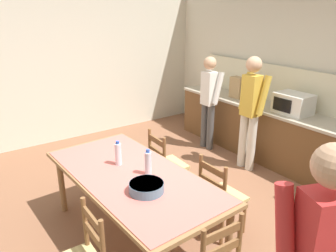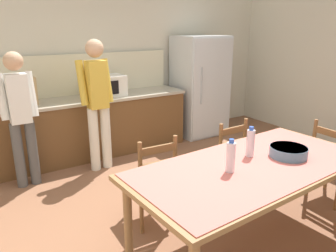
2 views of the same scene
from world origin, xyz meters
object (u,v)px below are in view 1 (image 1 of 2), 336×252
object	(u,v)px
microwave	(293,104)
bottle_near_centre	(118,154)
dining_table	(132,180)
serving_bowl	(147,187)
bottle_off_centre	(148,163)
person_at_counter	(251,108)
chair_side_far_right	(220,197)
person_at_sink	(209,98)
paper_bag	(237,87)
chair_side_far_left	(166,165)

from	to	relation	value
microwave	bottle_near_centre	distance (m)	2.80
dining_table	serving_bowl	bearing A→B (deg)	-8.67
bottle_off_centre	person_at_counter	size ratio (longest dim) A/B	0.16
dining_table	chair_side_far_right	world-z (taller)	chair_side_far_right
bottle_near_centre	person_at_sink	bearing A→B (deg)	116.47
bottle_near_centre	person_at_counter	xyz separation A→B (m)	(-0.21, 2.27, 0.06)
dining_table	person_at_counter	world-z (taller)	person_at_counter
person_at_counter	paper_bag	bearing A→B (deg)	56.11
serving_bowl	chair_side_far_right	xyz separation A→B (m)	(0.06, 0.88, -0.39)
microwave	dining_table	distance (m)	2.80
bottle_off_centre	person_at_sink	distance (m)	2.62
paper_bag	dining_table	xyz separation A→B (m)	(1.23, -2.77, -0.35)
chair_side_far_right	chair_side_far_left	bearing A→B (deg)	1.78
microwave	chair_side_far_right	world-z (taller)	microwave
bottle_off_centre	serving_bowl	bearing A→B (deg)	-34.46
serving_bowl	chair_side_far_left	distance (m)	1.28
microwave	paper_bag	distance (m)	1.11
bottle_near_centre	chair_side_far_right	world-z (taller)	bottle_near_centre
dining_table	chair_side_far_right	size ratio (longest dim) A/B	2.39
serving_bowl	person_at_sink	world-z (taller)	person_at_sink
microwave	bottle_near_centre	bearing A→B (deg)	-92.90
paper_bag	person_at_counter	world-z (taller)	person_at_counter
microwave	paper_bag	size ratio (longest dim) A/B	1.39
bottle_near_centre	person_at_counter	bearing A→B (deg)	95.19
serving_bowl	person_at_counter	world-z (taller)	person_at_counter
chair_side_far_right	dining_table	bearing A→B (deg)	60.93
paper_bag	serving_bowl	distance (m)	3.26
paper_bag	bottle_near_centre	xyz separation A→B (m)	(0.97, -2.79, -0.15)
person_at_sink	person_at_counter	xyz separation A→B (m)	(0.94, -0.02, 0.06)
chair_side_far_left	person_at_counter	bearing A→B (deg)	-89.09
microwave	person_at_sink	size ratio (longest dim) A/B	0.31
dining_table	serving_bowl	size ratio (longest dim) A/B	6.80
dining_table	bottle_near_centre	xyz separation A→B (m)	(-0.27, -0.01, 0.20)
bottle_near_centre	bottle_off_centre	size ratio (longest dim) A/B	1.00
paper_bag	person_at_counter	size ratio (longest dim) A/B	0.21
microwave	chair_side_far_right	distance (m)	2.12
chair_side_far_left	microwave	bearing A→B (deg)	-98.39
person_at_counter	person_at_sink	bearing A→B (deg)	88.81
chair_side_far_right	person_at_counter	world-z (taller)	person_at_counter
bottle_near_centre	paper_bag	bearing A→B (deg)	109.15
bottle_off_centre	serving_bowl	distance (m)	0.34
paper_bag	dining_table	world-z (taller)	paper_bag
serving_bowl	chair_side_far_right	distance (m)	0.96
paper_bag	dining_table	bearing A→B (deg)	-66.02
dining_table	bottle_near_centre	size ratio (longest dim) A/B	8.06
bottle_off_centre	chair_side_far_left	world-z (taller)	bottle_off_centre
chair_side_far_right	microwave	bearing A→B (deg)	-75.09
paper_bag	bottle_near_centre	bearing A→B (deg)	-70.85
dining_table	bottle_near_centre	bearing A→B (deg)	-177.12
chair_side_far_right	person_at_counter	bearing A→B (deg)	-58.79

